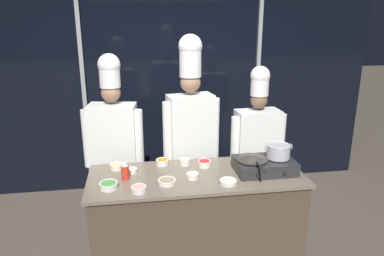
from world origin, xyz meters
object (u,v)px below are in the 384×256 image
prep_bowl_ginger (116,166)px  prep_bowl_shrimp (139,189)px  prep_bowl_mushrooms (167,181)px  chef_line (257,140)px  portable_stove (264,165)px  prep_bowl_scallions (109,185)px  frying_pan (252,157)px  stock_pot (278,151)px  prep_bowl_rice (193,175)px  prep_bowl_carrots (162,162)px  prep_bowl_noodles (185,161)px  chef_sous (191,125)px  prep_bowl_garlic (132,170)px  chef_head (114,137)px  squeeze_bottle_chili (125,171)px  prep_bowl_onion (228,182)px  prep_bowl_bell_pepper (204,163)px

prep_bowl_ginger → prep_bowl_shrimp: same height
prep_bowl_mushrooms → chef_line: bearing=36.3°
portable_stove → prep_bowl_shrimp: 1.13m
prep_bowl_scallions → frying_pan: bearing=5.4°
stock_pot → prep_bowl_scallions: 1.48m
prep_bowl_rice → prep_bowl_mushrooms: 0.24m
prep_bowl_carrots → prep_bowl_noodles: prep_bowl_noodles is taller
prep_bowl_noodles → prep_bowl_shrimp: bearing=-131.9°
chef_sous → prep_bowl_noodles: bearing=62.7°
prep_bowl_ginger → prep_bowl_garlic: 0.17m
portable_stove → chef_head: bearing=152.7°
prep_bowl_mushrooms → prep_bowl_shrimp: bearing=-154.3°
prep_bowl_ginger → prep_bowl_rice: size_ratio=1.11×
portable_stove → frying_pan: frying_pan is taller
chef_head → chef_sous: (0.77, -0.07, 0.11)m
squeeze_bottle_chili → prep_bowl_onion: (0.84, -0.23, -0.05)m
prep_bowl_shrimp → prep_bowl_garlic: 0.38m
prep_bowl_carrots → chef_sous: chef_sous is taller
stock_pot → chef_head: 1.61m
prep_bowl_shrimp → chef_sous: 1.03m
prep_bowl_onion → prep_bowl_shrimp: size_ratio=1.18×
prep_bowl_carrots → prep_bowl_shrimp: (-0.23, -0.52, -0.00)m
chef_head → chef_line: size_ratio=1.08×
prep_bowl_garlic → prep_bowl_scallions: bearing=-123.5°
frying_pan → stock_pot: (0.24, 0.01, 0.05)m
prep_bowl_ginger → prep_bowl_shrimp: size_ratio=0.97×
prep_bowl_ginger → prep_bowl_rice: bearing=-25.0°
prep_bowl_carrots → stock_pot: bearing=-16.4°
prep_bowl_bell_pepper → prep_bowl_scallions: (-0.85, -0.32, -0.00)m
stock_pot → prep_bowl_noodles: stock_pot is taller
prep_bowl_garlic → prep_bowl_noodles: size_ratio=1.02×
prep_bowl_onion → prep_bowl_ginger: size_ratio=1.21×
prep_bowl_shrimp → chef_head: chef_head is taller
prep_bowl_bell_pepper → prep_bowl_scallions: 0.90m
prep_bowl_scallions → prep_bowl_noodles: size_ratio=1.55×
chef_head → chef_line: 1.48m
prep_bowl_rice → chef_sous: (0.08, 0.66, 0.25)m
stock_pot → prep_bowl_rice: (-0.77, -0.04, -0.16)m
prep_bowl_ginger → prep_bowl_bell_pepper: bearing=-4.9°
chef_head → chef_sous: chef_sous is taller
prep_bowl_noodles → chef_line: 0.90m
stock_pot → chef_sous: 0.93m
stock_pot → squeeze_bottle_chili: (-1.34, 0.03, -0.11)m
stock_pot → prep_bowl_ginger: stock_pot is taller
squeeze_bottle_chili → chef_line: bearing=24.0°
prep_bowl_ginger → prep_bowl_noodles: 0.63m
prep_bowl_scallions → chef_line: bearing=27.0°
stock_pot → chef_sous: chef_sous is taller
squeeze_bottle_chili → prep_bowl_noodles: (0.54, 0.23, -0.04)m
prep_bowl_mushrooms → prep_bowl_garlic: (-0.29, 0.27, 0.00)m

